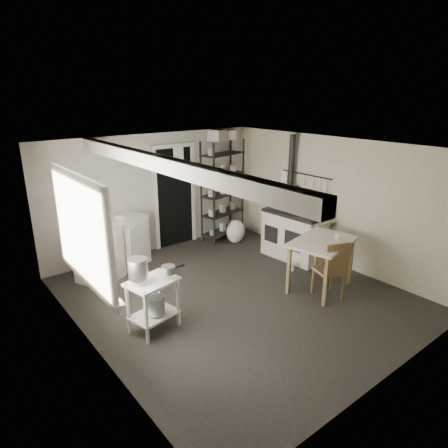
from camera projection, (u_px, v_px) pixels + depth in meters
floor at (236, 295)px, 6.27m from camera, size 5.00×5.00×0.00m
ceiling at (237, 147)px, 5.54m from camera, size 5.00×5.00×0.00m
wall_back at (154, 194)px, 7.76m from camera, size 4.50×0.02×2.30m
wall_front at (395, 288)px, 4.04m from camera, size 4.50×0.02×2.30m
wall_left at (87, 265)px, 4.58m from camera, size 0.02×5.00×2.30m
wall_right at (332, 201)px, 7.22m from camera, size 0.02×5.00×2.30m
window at (80, 231)px, 4.63m from camera, size 0.12×1.76×1.28m
doorway at (175, 198)px, 8.05m from camera, size 0.96×0.10×2.08m
ceiling_beam at (162, 164)px, 4.86m from camera, size 0.18×5.00×0.18m
wallpaper_panel at (331, 201)px, 7.22m from camera, size 0.01×5.00×2.30m
utensil_rail at (305, 175)px, 7.51m from camera, size 0.06×1.20×0.44m
prep_table at (153, 303)px, 5.24m from camera, size 0.71×0.57×0.72m
stockpot at (138, 269)px, 4.97m from camera, size 0.30×0.30×0.27m
saucepan at (168, 270)px, 5.16m from camera, size 0.20×0.20×0.10m
bucket at (157, 305)px, 5.21m from camera, size 0.24×0.24×0.24m
base_cabinets at (113, 247)px, 6.96m from camera, size 1.53×1.14×0.93m
mixing_bowl at (119, 219)px, 6.87m from camera, size 0.31×0.31×0.07m
counter_cup at (89, 225)px, 6.53m from camera, size 0.12×0.12×0.09m
shelf_rack at (223, 195)px, 8.47m from camera, size 1.05×0.58×2.10m
shelf_jar at (211, 178)px, 8.12m from camera, size 0.09×0.09×0.18m
storage_box_a at (217, 145)px, 7.99m from camera, size 0.39×0.37×0.22m
storage_box_b at (228, 145)px, 8.26m from camera, size 0.38×0.37×0.19m
stove at (294, 236)px, 7.57m from camera, size 0.72×1.20×0.91m
stovepipe at (291, 171)px, 7.65m from camera, size 0.12×0.12×1.28m
side_ledge at (319, 242)px, 7.26m from camera, size 0.55×0.30×0.84m
oats_box at (319, 211)px, 7.11m from camera, size 0.18×0.24×0.32m
work_table at (320, 267)px, 6.36m from camera, size 1.24×0.99×0.83m
table_cup at (337, 242)px, 6.24m from camera, size 0.12×0.12×0.08m
chair at (329, 268)px, 6.08m from camera, size 0.51×0.52×0.95m
flour_sack at (236, 232)px, 8.37m from camera, size 0.43×0.38×0.49m
floor_crock at (291, 266)px, 7.11m from camera, size 0.16×0.16×0.15m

